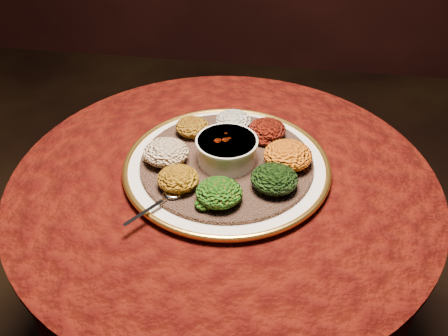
# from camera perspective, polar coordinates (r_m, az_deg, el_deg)

# --- Properties ---
(table) EXTENTS (0.96, 0.96, 0.73)m
(table) POSITION_cam_1_polar(r_m,az_deg,el_deg) (1.24, -0.05, -7.59)
(table) COLOR black
(table) RESTS_ON ground
(platter) EXTENTS (0.49, 0.49, 0.02)m
(platter) POSITION_cam_1_polar(r_m,az_deg,el_deg) (1.13, 0.31, 0.20)
(platter) COLOR white
(platter) RESTS_ON table
(injera) EXTENTS (0.40, 0.40, 0.01)m
(injera) POSITION_cam_1_polar(r_m,az_deg,el_deg) (1.13, 0.31, 0.63)
(injera) COLOR brown
(injera) RESTS_ON platter
(stew_bowl) EXTENTS (0.14, 0.14, 0.06)m
(stew_bowl) POSITION_cam_1_polar(r_m,az_deg,el_deg) (1.10, 0.32, 2.19)
(stew_bowl) COLOR silver
(stew_bowl) RESTS_ON injera
(spoon) EXTENTS (0.09, 0.12, 0.01)m
(spoon) POSITION_cam_1_polar(r_m,az_deg,el_deg) (1.03, -6.44, -3.32)
(spoon) COLOR silver
(spoon) RESTS_ON injera
(portion_ayib) EXTENTS (0.09, 0.08, 0.04)m
(portion_ayib) POSITION_cam_1_polar(r_m,az_deg,el_deg) (1.22, 1.07, 5.46)
(portion_ayib) COLOR silver
(portion_ayib) RESTS_ON injera
(portion_kitfo) EXTENTS (0.09, 0.08, 0.04)m
(portion_kitfo) POSITION_cam_1_polar(r_m,az_deg,el_deg) (1.19, 4.97, 4.43)
(portion_kitfo) COLOR black
(portion_kitfo) RESTS_ON injera
(portion_tikil) EXTENTS (0.11, 0.10, 0.05)m
(portion_tikil) POSITION_cam_1_polar(r_m,az_deg,el_deg) (1.10, 7.31, 1.46)
(portion_tikil) COLOR #C27710
(portion_tikil) RESTS_ON injera
(portion_gomen) EXTENTS (0.10, 0.09, 0.05)m
(portion_gomen) POSITION_cam_1_polar(r_m,az_deg,el_deg) (1.04, 5.77, -1.25)
(portion_gomen) COLOR black
(portion_gomen) RESTS_ON injera
(portion_mixveg) EXTENTS (0.10, 0.09, 0.05)m
(portion_mixveg) POSITION_cam_1_polar(r_m,az_deg,el_deg) (1.00, -0.56, -2.82)
(portion_mixveg) COLOR #A4460A
(portion_mixveg) RESTS_ON injera
(portion_kik) EXTENTS (0.09, 0.08, 0.04)m
(portion_kik) POSITION_cam_1_polar(r_m,az_deg,el_deg) (1.04, -5.26, -1.22)
(portion_kik) COLOR #A0660E
(portion_kik) RESTS_ON injera
(portion_timatim) EXTENTS (0.10, 0.10, 0.05)m
(portion_timatim) POSITION_cam_1_polar(r_m,az_deg,el_deg) (1.11, -6.64, 1.79)
(portion_timatim) COLOR maroon
(portion_timatim) RESTS_ON injera
(portion_shiro) EXTENTS (0.08, 0.08, 0.04)m
(portion_shiro) POSITION_cam_1_polar(r_m,az_deg,el_deg) (1.20, -3.63, 4.72)
(portion_shiro) COLOR #896310
(portion_shiro) RESTS_ON injera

